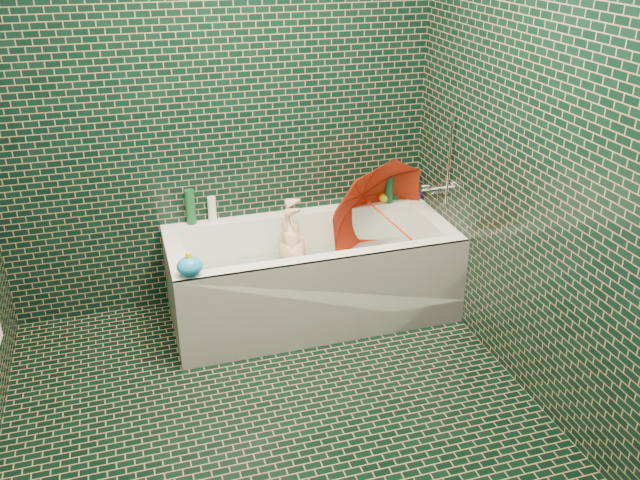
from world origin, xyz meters
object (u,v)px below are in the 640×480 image
object	(u,v)px
bath_toy	(190,266)
child	(297,267)
umbrella	(389,220)
bathtub	(312,284)
rubber_duck	(386,196)

from	to	relation	value
bath_toy	child	bearing A→B (deg)	44.89
umbrella	bath_toy	bearing A→B (deg)	-178.29
bathtub	rubber_duck	size ratio (longest dim) A/B	15.58
child	umbrella	xyz separation A→B (m)	(0.60, 0.01, 0.24)
umbrella	rubber_duck	bearing A→B (deg)	57.44
child	bath_toy	distance (m)	0.82
bathtub	umbrella	distance (m)	0.62
rubber_duck	bath_toy	size ratio (longest dim) A/B	0.67
rubber_duck	bath_toy	world-z (taller)	bath_toy
rubber_duck	bath_toy	bearing A→B (deg)	-173.93
bathtub	umbrella	bearing A→B (deg)	6.94
child	rubber_duck	bearing A→B (deg)	131.09
umbrella	bath_toy	distance (m)	1.32
umbrella	bath_toy	world-z (taller)	umbrella
bathtub	bath_toy	size ratio (longest dim) A/B	10.45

